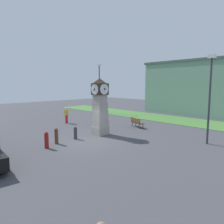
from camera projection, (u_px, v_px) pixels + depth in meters
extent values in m
plane|color=#424247|center=(88.00, 141.00, 15.82)|extent=(70.45, 70.45, 0.00)
cube|color=#9C978D|center=(100.00, 130.00, 18.03)|extent=(1.09, 1.09, 0.65)
cube|color=#A09B91|center=(100.00, 123.00, 17.94)|extent=(1.03, 1.03, 0.65)
cube|color=#A09B90|center=(100.00, 115.00, 17.85)|extent=(0.97, 0.97, 0.65)
cube|color=#9A958B|center=(100.00, 107.00, 17.77)|extent=(0.91, 0.91, 0.65)
cube|color=#9E998F|center=(100.00, 99.00, 17.68)|extent=(0.86, 0.86, 0.65)
cube|color=#2D2316|center=(100.00, 89.00, 17.58)|extent=(1.03, 1.03, 0.92)
cylinder|color=white|center=(105.00, 89.00, 17.95)|extent=(0.84, 0.04, 0.84)
cube|color=black|center=(105.00, 89.00, 17.97)|extent=(0.06, 0.05, 0.19)
cube|color=black|center=(105.00, 89.00, 17.97)|extent=(0.04, 0.30, 0.17)
cylinder|color=white|center=(95.00, 89.00, 17.21)|extent=(0.84, 0.04, 0.84)
cube|color=black|center=(94.00, 89.00, 17.20)|extent=(0.06, 0.11, 0.19)
cube|color=black|center=(94.00, 89.00, 17.20)|extent=(0.04, 0.24, 0.26)
cylinder|color=white|center=(104.00, 89.00, 17.20)|extent=(0.04, 0.84, 0.84)
cube|color=black|center=(104.00, 89.00, 17.18)|extent=(0.11, 0.06, 0.19)
cube|color=black|center=(104.00, 89.00, 17.18)|extent=(0.32, 0.04, 0.08)
cylinder|color=white|center=(96.00, 89.00, 17.96)|extent=(0.04, 0.84, 0.84)
cube|color=black|center=(95.00, 89.00, 17.98)|extent=(0.07, 0.06, 0.19)
cube|color=black|center=(95.00, 89.00, 17.98)|extent=(0.29, 0.04, 0.20)
pyramid|color=#2D2316|center=(100.00, 81.00, 17.49)|extent=(1.08, 1.08, 0.41)
cylinder|color=maroon|center=(47.00, 141.00, 14.12)|extent=(0.27, 0.27, 0.92)
sphere|color=maroon|center=(46.00, 134.00, 14.06)|extent=(0.25, 0.25, 0.25)
cylinder|color=brown|center=(56.00, 137.00, 15.16)|extent=(0.25, 0.25, 0.96)
sphere|color=brown|center=(56.00, 130.00, 15.09)|extent=(0.23, 0.23, 0.23)
cylinder|color=#333338|center=(75.00, 134.00, 16.46)|extent=(0.25, 0.25, 0.81)
sphere|color=#333338|center=(75.00, 128.00, 16.40)|extent=(0.23, 0.23, 0.23)
cylinder|color=black|center=(4.00, 166.00, 10.33)|extent=(0.66, 0.27, 0.64)
cube|color=brown|center=(138.00, 123.00, 20.88)|extent=(1.68, 0.98, 0.08)
cube|color=brown|center=(135.00, 120.00, 20.74)|extent=(1.54, 0.56, 0.40)
cylinder|color=#262628|center=(143.00, 126.00, 20.42)|extent=(0.06, 0.06, 0.45)
cylinder|color=#262628|center=(136.00, 124.00, 21.56)|extent=(0.06, 0.06, 0.45)
cylinder|color=#262628|center=(139.00, 126.00, 20.25)|extent=(0.06, 0.06, 0.45)
cylinder|color=#262628|center=(132.00, 124.00, 21.39)|extent=(0.06, 0.06, 0.45)
cylinder|color=red|center=(66.00, 119.00, 22.98)|extent=(0.14, 0.14, 0.84)
cylinder|color=red|center=(67.00, 119.00, 23.16)|extent=(0.14, 0.14, 0.84)
cube|color=gold|center=(66.00, 112.00, 22.98)|extent=(0.36, 0.46, 0.63)
sphere|color=beige|center=(66.00, 108.00, 22.92)|extent=(0.23, 0.23, 0.23)
cylinder|color=#333338|center=(209.00, 102.00, 14.82)|extent=(0.14, 0.14, 5.85)
cube|color=silver|center=(212.00, 56.00, 14.42)|extent=(0.50, 0.24, 0.24)
cylinder|color=#333338|center=(99.00, 90.00, 31.03)|extent=(0.14, 0.14, 6.57)
cube|color=silver|center=(99.00, 65.00, 30.59)|extent=(0.50, 0.24, 0.24)
cube|color=gray|center=(198.00, 89.00, 30.53)|extent=(12.95, 8.59, 6.88)
cube|color=#405849|center=(199.00, 62.00, 30.06)|extent=(13.34, 8.85, 0.30)
cube|color=#477A38|center=(179.00, 120.00, 24.68)|extent=(42.27, 4.95, 0.04)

